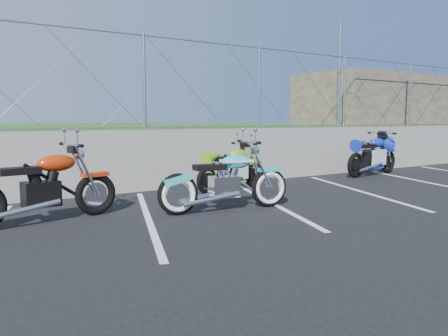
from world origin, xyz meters
TOP-DOWN VIEW (x-y plane):
  - ground at (0.00, 0.00)m, footprint 90.00×90.00m
  - retaining_wall at (0.00, 3.50)m, footprint 30.00×0.22m
  - grass_field at (0.00, 13.50)m, footprint 30.00×20.00m
  - stone_building at (10.50, 5.50)m, footprint 5.00×3.00m
  - chain_link_fence at (0.00, 3.50)m, footprint 28.00×0.03m
  - sign_pole at (7.20, 3.90)m, footprint 0.08×0.08m
  - parking_lines at (1.20, 1.00)m, footprint 18.29×4.31m
  - cruiser_turquoise at (1.33, 0.80)m, footprint 2.32×0.73m
  - naked_orange at (-1.40, 1.51)m, footprint 2.30×0.78m
  - sportbike_green at (2.55, 2.47)m, footprint 1.93×0.69m
  - sportbike_blue at (7.22, 2.60)m, footprint 2.23×0.79m

SIDE VIEW (x-z plane):
  - ground at x=0.00m, z-range 0.00..0.00m
  - parking_lines at x=1.20m, z-range 0.00..0.01m
  - sportbike_green at x=2.55m, z-range -0.07..0.94m
  - cruiser_turquoise at x=1.33m, z-range -0.11..1.04m
  - naked_orange at x=-1.40m, z-range -0.08..1.07m
  - sportbike_blue at x=7.22m, z-range -0.08..1.08m
  - retaining_wall at x=0.00m, z-range 0.00..1.30m
  - grass_field at x=0.00m, z-range 0.00..1.30m
  - stone_building at x=10.50m, z-range 1.30..3.10m
  - chain_link_fence at x=0.00m, z-range 1.30..3.30m
  - sign_pole at x=7.20m, z-range 1.30..4.30m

